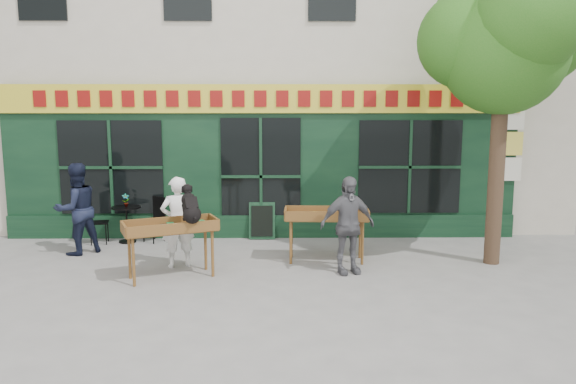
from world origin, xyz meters
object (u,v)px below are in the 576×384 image
man_left (77,209)px  bistro_table (127,217)px  dog (190,203)px  book_cart_right (326,218)px  woman (178,222)px  book_cart_center (170,230)px  man_right (347,225)px

man_left → bistro_table: bearing=-172.3°
dog → book_cart_right: 2.59m
woman → book_cart_right: woman is taller
bistro_table → woman: bearing=-52.0°
bistro_table → man_left: bearing=-127.9°
book_cart_center → man_left: bearing=120.8°
book_cart_center → woman: 0.65m
woman → man_right: 3.01m
bistro_table → man_left: man_left is taller
book_cart_center → book_cart_right: bearing=-2.7°
book_cart_right → man_left: man_left is taller
dog → bistro_table: 3.14m
woman → bistro_table: woman is taller
book_cart_right → woman: bearing=-170.4°
book_cart_center → book_cart_right: 2.85m
woman → man_left: size_ratio=0.92×
bistro_table → book_cart_right: bearing=-19.7°
dog → book_cart_right: dog is taller
book_cart_center → book_cart_right: size_ratio=1.06×
man_right → book_cart_center: bearing=167.0°
dog → bistro_table: (-1.75, 2.50, -0.75)m
dog → woman: woman is taller
man_left → book_cart_center: bearing=99.3°
woman → bistro_table: 2.30m
woman → book_cart_right: 2.70m
woman → man_right: man_right is taller
man_right → dog: bearing=168.6°
dog → man_right: bearing=-16.7°
dog → book_cart_right: (2.33, 1.03, -0.47)m
book_cart_right → dog: bearing=-153.6°
book_cart_right → man_left: 4.82m
dog → man_right: (2.63, 0.28, -0.45)m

